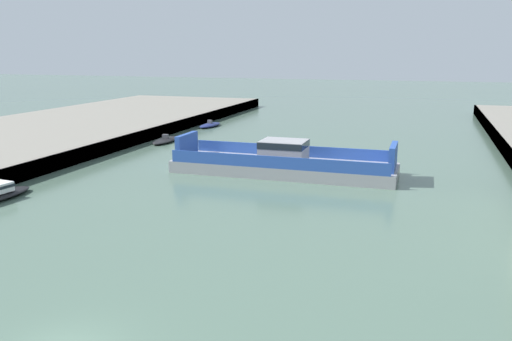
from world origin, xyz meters
The scene contains 3 objects.
chain_ferry centered at (0.13, 32.01, 1.00)m, with size 20.89×6.08×3.30m.
moored_boat_mid_left centered at (-18.68, 44.36, 0.25)m, with size 2.54×6.38×0.98m.
moored_boat_mid_right centered at (-18.63, 58.75, 0.28)m, with size 2.37×5.79×1.05m.
Camera 1 is at (12.59, -14.79, 11.28)m, focal length 36.95 mm.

